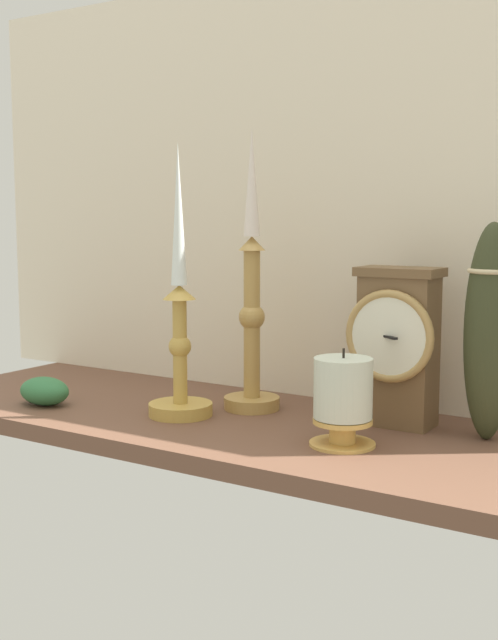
% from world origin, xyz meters
% --- Properties ---
extents(ground_plane, '(1.00, 0.36, 0.02)m').
position_xyz_m(ground_plane, '(0.00, 0.00, -0.01)').
color(ground_plane, brown).
extents(back_wall, '(1.20, 0.02, 0.65)m').
position_xyz_m(back_wall, '(0.00, 0.18, 0.33)').
color(back_wall, beige).
rests_on(back_wall, ground_plane).
extents(mantel_clock, '(0.12, 0.08, 0.21)m').
position_xyz_m(mantel_clock, '(0.24, 0.08, 0.11)').
color(mantel_clock, brown).
rests_on(mantel_clock, ground_plane).
extents(candlestick_tall_left, '(0.09, 0.09, 0.38)m').
position_xyz_m(candlestick_tall_left, '(-0.04, -0.03, 0.12)').
color(candlestick_tall_left, gold).
rests_on(candlestick_tall_left, ground_plane).
extents(candlestick_tall_center, '(0.08, 0.08, 0.41)m').
position_xyz_m(candlestick_tall_center, '(0.02, 0.06, 0.14)').
color(candlestick_tall_center, '#B28A47').
rests_on(candlestick_tall_center, ground_plane).
extents(pillar_candle_front, '(0.08, 0.08, 0.12)m').
position_xyz_m(pillar_candle_front, '(0.22, -0.05, 0.06)').
color(pillar_candle_front, '#D6A851').
rests_on(pillar_candle_front, ground_plane).
extents(tall_ceramic_vase, '(0.06, 0.06, 0.27)m').
position_xyz_m(tall_ceramic_vase, '(0.36, 0.08, 0.14)').
color(tall_ceramic_vase, '#32371F').
rests_on(tall_ceramic_vase, ground_plane).
extents(ivy_sprig, '(0.08, 0.06, 0.04)m').
position_xyz_m(ivy_sprig, '(-0.26, -0.09, 0.02)').
color(ivy_sprig, '#326F3F').
rests_on(ivy_sprig, ground_plane).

